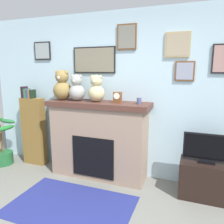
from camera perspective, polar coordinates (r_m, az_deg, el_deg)
back_wall at (r=3.56m, az=4.12°, el=4.24°), size 5.20×0.15×2.60m
fireplace at (r=3.58m, az=-3.44°, el=-6.99°), size 1.63×0.51×1.23m
bookshelf at (r=4.28m, az=-19.55°, el=-4.26°), size 0.43×0.16×1.42m
potted_plant at (r=4.57m, az=-26.46°, el=-8.27°), size 0.50×0.46×0.84m
tv_stand at (r=3.38m, az=22.86°, el=-15.78°), size 0.67×0.40×0.50m
television at (r=3.21m, az=23.46°, el=-8.69°), size 0.62×0.14×0.40m
area_rug at (r=3.13m, az=-10.61°, el=-22.64°), size 1.57×1.01×0.01m
candle_jar at (r=3.21m, az=7.01°, el=2.85°), size 0.07×0.07×0.09m
mantel_clock at (r=3.29m, az=1.43°, el=3.78°), size 0.12×0.09×0.16m
teddy_bear_grey at (r=3.70m, az=-12.67°, el=6.42°), size 0.30×0.30×0.48m
teddy_bear_brown at (r=3.57m, az=-9.03°, el=5.90°), size 0.26×0.26×0.42m
teddy_bear_cream at (r=3.41m, az=-4.04°, el=5.75°), size 0.26×0.26×0.41m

